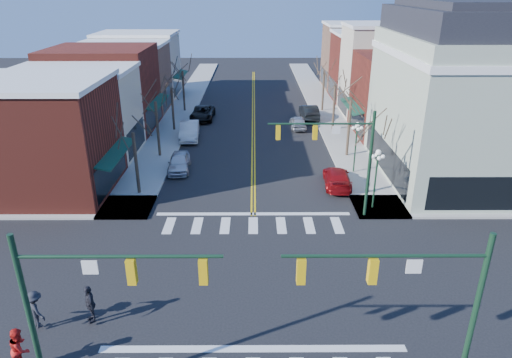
{
  "coord_description": "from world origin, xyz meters",
  "views": [
    {
      "loc": [
        0.06,
        -19.55,
        14.19
      ],
      "look_at": [
        0.18,
        7.24,
        2.8
      ],
      "focal_mm": 32.0,
      "sensor_mm": 36.0,
      "label": 1
    }
  ],
  "objects_px": {
    "car_left_far": "(203,113)",
    "pedestrian_dark_a": "(90,304)",
    "car_left_near": "(179,162)",
    "lamppost_corner": "(377,169)",
    "pedestrian_dark_b": "(36,309)",
    "victorian_corner": "(472,94)",
    "pedestrian_red_b": "(20,349)",
    "car_right_near": "(337,178)",
    "car_left_mid": "(189,131)",
    "car_right_mid": "(298,122)",
    "car_right_far": "(309,112)",
    "lamppost_midblock": "(356,139)"
  },
  "relations": [
    {
      "from": "car_left_near",
      "to": "pedestrian_red_b",
      "type": "bearing_deg",
      "value": -101.58
    },
    {
      "from": "car_left_far",
      "to": "car_right_near",
      "type": "height_order",
      "value": "car_left_far"
    },
    {
      "from": "car_right_mid",
      "to": "pedestrian_dark_b",
      "type": "height_order",
      "value": "pedestrian_dark_b"
    },
    {
      "from": "car_right_mid",
      "to": "car_right_near",
      "type": "bearing_deg",
      "value": 95.48
    },
    {
      "from": "car_right_near",
      "to": "pedestrian_dark_a",
      "type": "relative_size",
      "value": 2.54
    },
    {
      "from": "lamppost_midblock",
      "to": "pedestrian_dark_a",
      "type": "relative_size",
      "value": 2.33
    },
    {
      "from": "car_left_near",
      "to": "pedestrian_dark_a",
      "type": "height_order",
      "value": "pedestrian_dark_a"
    },
    {
      "from": "car_left_near",
      "to": "lamppost_corner",
      "type": "bearing_deg",
      "value": -30.36
    },
    {
      "from": "car_left_mid",
      "to": "car_left_far",
      "type": "height_order",
      "value": "car_left_mid"
    },
    {
      "from": "car_left_near",
      "to": "pedestrian_red_b",
      "type": "height_order",
      "value": "pedestrian_red_b"
    },
    {
      "from": "car_right_far",
      "to": "pedestrian_dark_b",
      "type": "height_order",
      "value": "pedestrian_dark_b"
    },
    {
      "from": "car_right_far",
      "to": "lamppost_midblock",
      "type": "bearing_deg",
      "value": 93.14
    },
    {
      "from": "pedestrian_dark_b",
      "to": "victorian_corner",
      "type": "bearing_deg",
      "value": -105.32
    },
    {
      "from": "lamppost_corner",
      "to": "car_left_far",
      "type": "distance_m",
      "value": 26.93
    },
    {
      "from": "lamppost_corner",
      "to": "car_left_far",
      "type": "xyz_separation_m",
      "value": [
        -14.02,
        22.89,
        -2.22
      ]
    },
    {
      "from": "car_left_mid",
      "to": "pedestrian_dark_b",
      "type": "xyz_separation_m",
      "value": [
        -3.16,
        -27.51,
        0.21
      ]
    },
    {
      "from": "car_left_near",
      "to": "car_right_near",
      "type": "xyz_separation_m",
      "value": [
        12.55,
        -3.26,
        -0.04
      ]
    },
    {
      "from": "car_right_near",
      "to": "car_right_far",
      "type": "height_order",
      "value": "car_right_far"
    },
    {
      "from": "victorian_corner",
      "to": "pedestrian_red_b",
      "type": "bearing_deg",
      "value": -141.72
    },
    {
      "from": "pedestrian_red_b",
      "to": "pedestrian_dark_a",
      "type": "bearing_deg",
      "value": -45.73
    },
    {
      "from": "car_left_far",
      "to": "pedestrian_dark_a",
      "type": "xyz_separation_m",
      "value": [
        -1.48,
        -34.33,
        0.34
      ]
    },
    {
      "from": "car_right_near",
      "to": "car_left_far",
      "type": "bearing_deg",
      "value": -53.29
    },
    {
      "from": "car_left_mid",
      "to": "pedestrian_red_b",
      "type": "height_order",
      "value": "pedestrian_red_b"
    },
    {
      "from": "victorian_corner",
      "to": "pedestrian_red_b",
      "type": "xyz_separation_m",
      "value": [
        -25.61,
        -20.21,
        -5.55
      ]
    },
    {
      "from": "car_left_near",
      "to": "car_right_mid",
      "type": "xyz_separation_m",
      "value": [
        10.95,
        12.11,
        -0.04
      ]
    },
    {
      "from": "car_right_mid",
      "to": "pedestrian_dark_b",
      "type": "distance_m",
      "value": 34.26
    },
    {
      "from": "pedestrian_dark_a",
      "to": "pedestrian_dark_b",
      "type": "relative_size",
      "value": 1.03
    },
    {
      "from": "victorian_corner",
      "to": "car_left_mid",
      "type": "xyz_separation_m",
      "value": [
        -22.9,
        9.72,
        -5.82
      ]
    },
    {
      "from": "pedestrian_dark_a",
      "to": "car_left_far",
      "type": "bearing_deg",
      "value": 147.33
    },
    {
      "from": "lamppost_corner",
      "to": "pedestrian_red_b",
      "type": "height_order",
      "value": "lamppost_corner"
    },
    {
      "from": "victorian_corner",
      "to": "car_left_near",
      "type": "relative_size",
      "value": 3.37
    },
    {
      "from": "pedestrian_red_b",
      "to": "pedestrian_dark_a",
      "type": "height_order",
      "value": "pedestrian_red_b"
    },
    {
      "from": "pedestrian_red_b",
      "to": "car_right_near",
      "type": "bearing_deg",
      "value": -53.08
    },
    {
      "from": "car_right_near",
      "to": "victorian_corner",
      "type": "bearing_deg",
      "value": -164.57
    },
    {
      "from": "car_right_mid",
      "to": "pedestrian_dark_b",
      "type": "bearing_deg",
      "value": 64.75
    },
    {
      "from": "lamppost_corner",
      "to": "car_right_far",
      "type": "relative_size",
      "value": 0.87
    },
    {
      "from": "car_left_far",
      "to": "pedestrian_dark_b",
      "type": "distance_m",
      "value": 34.89
    },
    {
      "from": "car_right_far",
      "to": "car_left_mid",
      "type": "bearing_deg",
      "value": 26.91
    },
    {
      "from": "pedestrian_red_b",
      "to": "car_left_far",
      "type": "bearing_deg",
      "value": -17.63
    },
    {
      "from": "car_left_far",
      "to": "car_right_near",
      "type": "distance_m",
      "value": 22.55
    },
    {
      "from": "car_left_near",
      "to": "car_right_mid",
      "type": "bearing_deg",
      "value": 44.15
    },
    {
      "from": "victorian_corner",
      "to": "pedestrian_dark_b",
      "type": "xyz_separation_m",
      "value": [
        -26.06,
        -17.8,
        -5.61
      ]
    },
    {
      "from": "victorian_corner",
      "to": "lamppost_midblock",
      "type": "height_order",
      "value": "victorian_corner"
    },
    {
      "from": "car_right_far",
      "to": "car_left_far",
      "type": "bearing_deg",
      "value": -2.08
    },
    {
      "from": "victorian_corner",
      "to": "car_right_far",
      "type": "height_order",
      "value": "victorian_corner"
    },
    {
      "from": "car_right_near",
      "to": "car_right_mid",
      "type": "relative_size",
      "value": 1.18
    },
    {
      "from": "lamppost_corner",
      "to": "pedestrian_dark_b",
      "type": "distance_m",
      "value": 21.41
    },
    {
      "from": "victorian_corner",
      "to": "car_left_near",
      "type": "bearing_deg",
      "value": 176.97
    },
    {
      "from": "pedestrian_dark_b",
      "to": "lamppost_corner",
      "type": "bearing_deg",
      "value": -106.05
    },
    {
      "from": "car_right_mid",
      "to": "pedestrian_dark_a",
      "type": "height_order",
      "value": "pedestrian_dark_a"
    }
  ]
}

